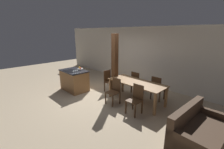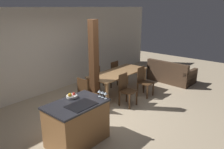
% 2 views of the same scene
% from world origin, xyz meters
% --- Properties ---
extents(ground_plane, '(16.00, 16.00, 0.00)m').
position_xyz_m(ground_plane, '(0.00, 0.00, 0.00)').
color(ground_plane, tan).
extents(wall_back, '(11.20, 0.08, 2.70)m').
position_xyz_m(wall_back, '(0.00, 2.55, 1.35)').
color(wall_back, silver).
rests_on(wall_back, ground_plane).
extents(kitchen_island, '(1.20, 0.80, 0.90)m').
position_xyz_m(kitchen_island, '(-1.16, -0.35, 0.45)').
color(kitchen_island, olive).
rests_on(kitchen_island, ground_plane).
extents(fruit_bowl, '(0.23, 0.23, 0.12)m').
position_xyz_m(fruit_bowl, '(-1.05, -0.09, 0.94)').
color(fruit_bowl, silver).
rests_on(fruit_bowl, kitchen_island).
extents(wine_glass_near, '(0.07, 0.07, 0.15)m').
position_xyz_m(wine_glass_near, '(-0.64, -0.67, 1.02)').
color(wine_glass_near, silver).
rests_on(wine_glass_near, kitchen_island).
extents(wine_glass_middle, '(0.07, 0.07, 0.15)m').
position_xyz_m(wine_glass_middle, '(-0.64, -0.58, 1.02)').
color(wine_glass_middle, silver).
rests_on(wine_glass_middle, kitchen_island).
extents(wine_glass_far, '(0.07, 0.07, 0.15)m').
position_xyz_m(wine_glass_far, '(-0.64, -0.49, 1.02)').
color(wine_glass_far, silver).
rests_on(wine_glass_far, kitchen_island).
extents(dining_table, '(2.06, 0.86, 0.76)m').
position_xyz_m(dining_table, '(1.41, 0.62, 0.66)').
color(dining_table, olive).
rests_on(dining_table, ground_plane).
extents(dining_chair_near_left, '(0.40, 0.40, 0.92)m').
position_xyz_m(dining_chair_near_left, '(0.95, -0.03, 0.48)').
color(dining_chair_near_left, '#472D19').
rests_on(dining_chair_near_left, ground_plane).
extents(dining_chair_near_right, '(0.40, 0.40, 0.92)m').
position_xyz_m(dining_chair_near_right, '(1.87, -0.03, 0.48)').
color(dining_chair_near_right, '#472D19').
rests_on(dining_chair_near_right, ground_plane).
extents(dining_chair_far_left, '(0.40, 0.40, 0.92)m').
position_xyz_m(dining_chair_far_left, '(0.95, 1.28, 0.48)').
color(dining_chair_far_left, '#472D19').
rests_on(dining_chair_far_left, ground_plane).
extents(dining_chair_far_right, '(0.40, 0.40, 0.92)m').
position_xyz_m(dining_chair_far_right, '(1.87, 1.28, 0.48)').
color(dining_chair_far_right, '#472D19').
rests_on(dining_chair_far_right, ground_plane).
extents(dining_chair_head_end, '(0.40, 0.40, 0.92)m').
position_xyz_m(dining_chair_head_end, '(0.00, 0.62, 0.48)').
color(dining_chair_head_end, '#472D19').
rests_on(dining_chair_head_end, ground_plane).
extents(couch, '(0.97, 1.66, 0.81)m').
position_xyz_m(couch, '(3.70, -0.08, 0.27)').
color(couch, '#473323').
rests_on(couch, ground_plane).
extents(timber_post, '(0.20, 0.20, 2.41)m').
position_xyz_m(timber_post, '(0.33, 0.62, 1.20)').
color(timber_post, '#4C2D19').
rests_on(timber_post, ground_plane).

